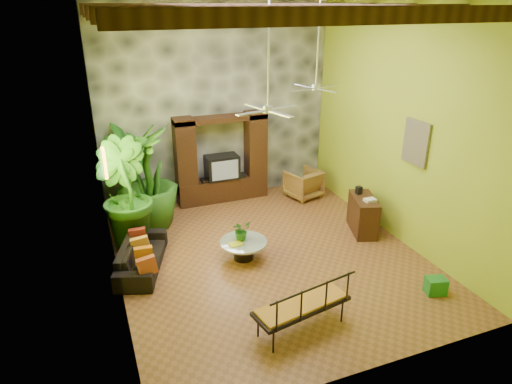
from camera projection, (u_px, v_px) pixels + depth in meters
name	position (u px, v px, depth m)	size (l,w,h in m)	color
ground	(268.00, 255.00, 9.59)	(7.00, 7.00, 0.00)	brown
back_wall	(216.00, 104.00, 11.61)	(6.00, 0.02, 5.00)	#AABC2A
left_wall	(104.00, 159.00, 7.60)	(0.02, 7.00, 5.00)	#AABC2A
right_wall	(400.00, 126.00, 9.61)	(0.02, 7.00, 5.00)	#AABC2A
stone_accent_wall	(216.00, 104.00, 11.56)	(5.98, 0.10, 4.98)	#393A41
ceiling_beams	(271.00, 11.00, 7.72)	(5.95, 5.36, 0.22)	#351F11
entertainment_center	(222.00, 165.00, 11.90)	(2.40, 0.55, 2.30)	black
ceiling_fan_front	(268.00, 97.00, 7.85)	(1.28, 1.28, 1.86)	silver
ceiling_fan_back	(316.00, 78.00, 9.82)	(1.28, 1.28, 1.86)	silver
wall_art_mask	(105.00, 163.00, 8.63)	(0.06, 0.32, 0.55)	yellow
wall_art_painting	(416.00, 143.00, 9.16)	(0.06, 0.70, 0.90)	#215A7B
sofa	(142.00, 255.00, 9.04)	(1.89, 0.74, 0.55)	black
wicker_armchair	(303.00, 184.00, 12.27)	(0.81, 0.83, 0.76)	olive
tall_plant_a	(128.00, 170.00, 10.99)	(1.22, 0.82, 2.31)	#1F661A
tall_plant_b	(123.00, 194.00, 9.59)	(1.29, 1.04, 2.35)	#235B18
tall_plant_c	(148.00, 178.00, 10.41)	(1.33, 1.33, 2.38)	#275917
coffee_table	(243.00, 247.00, 9.37)	(0.97, 0.97, 0.40)	black
centerpiece_plant	(241.00, 230.00, 9.31)	(0.38, 0.33, 0.42)	#225E18
yellow_tray	(236.00, 244.00, 9.18)	(0.27, 0.19, 0.03)	yellow
iron_bench	(304.00, 304.00, 7.18)	(1.69, 0.88, 0.57)	black
side_console	(363.00, 215.00, 10.42)	(0.47, 1.05, 0.84)	#351D10
green_bin	(436.00, 286.00, 8.29)	(0.35, 0.27, 0.31)	#207B2B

